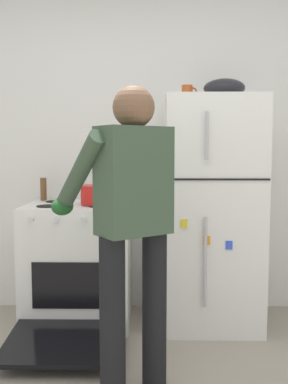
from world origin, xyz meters
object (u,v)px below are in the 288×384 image
object	(u,v)px
refrigerator	(211,212)
coffee_mug	(187,92)
person_cook	(130,214)
stove_range	(78,265)
pepper_mill	(43,189)
mixing_bowl	(224,88)
red_pot	(99,195)

from	to	relation	value
refrigerator	coffee_mug	distance (m)	0.89
person_cook	coffee_mug	bearing A→B (deg)	70.17
stove_range	person_cook	xyz separation A→B (m)	(0.43, -0.97, 0.52)
stove_range	refrigerator	bearing A→B (deg)	1.02
refrigerator	stove_range	distance (m)	1.05
coffee_mug	pepper_mill	xyz separation A→B (m)	(-1.10, 0.15, -0.72)
stove_range	mixing_bowl	xyz separation A→B (m)	(1.06, 0.02, 1.29)
stove_range	mixing_bowl	size ratio (longest dim) A/B	4.10
stove_range	red_pot	bearing A→B (deg)	-11.40
person_cook	mixing_bowl	bearing A→B (deg)	57.44
stove_range	coffee_mug	xyz separation A→B (m)	(0.80, 0.07, 1.27)
coffee_mug	mixing_bowl	size ratio (longest dim) A/B	0.38
refrigerator	coffee_mug	world-z (taller)	coffee_mug
coffee_mug	mixing_bowl	world-z (taller)	mixing_bowl
stove_range	coffee_mug	bearing A→B (deg)	4.83
red_pot	coffee_mug	distance (m)	0.99
person_cook	mixing_bowl	world-z (taller)	mixing_bowl
refrigerator	red_pot	size ratio (longest dim) A/B	4.61
refrigerator	mixing_bowl	xyz separation A→B (m)	(0.08, 0.00, 0.89)
refrigerator	stove_range	xyz separation A→B (m)	(-0.98, -0.02, -0.39)
coffee_mug	mixing_bowl	xyz separation A→B (m)	(0.26, -0.05, 0.02)
refrigerator	stove_range	size ratio (longest dim) A/B	1.37
person_cook	coffee_mug	size ratio (longest dim) A/B	14.28
coffee_mug	person_cook	bearing A→B (deg)	-109.83
refrigerator	pepper_mill	size ratio (longest dim) A/B	9.52
stove_range	coffee_mug	world-z (taller)	coffee_mug
red_pot	coffee_mug	xyz separation A→B (m)	(0.64, 0.10, 0.74)
stove_range	person_cook	size ratio (longest dim) A/B	0.75
coffee_mug	mixing_bowl	bearing A→B (deg)	-10.99
person_cook	mixing_bowl	xyz separation A→B (m)	(0.63, 0.99, 0.76)
pepper_mill	stove_range	bearing A→B (deg)	-35.97
refrigerator	pepper_mill	xyz separation A→B (m)	(-1.28, 0.20, 0.15)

